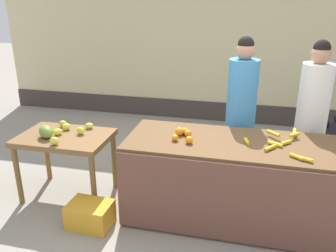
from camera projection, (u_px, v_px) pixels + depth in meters
ground_plane at (195, 211)px, 3.88m from camera, size 24.00×24.00×0.00m
market_wall_back at (226, 42)px, 6.25m from camera, size 8.67×0.23×3.00m
fruit_stall_counter at (236, 182)px, 3.62m from camera, size 2.28×0.88×0.88m
side_table_wooden at (65, 144)px, 3.98m from camera, size 1.02×0.69×0.77m
banana_bunch_pile at (282, 143)px, 3.39m from camera, size 0.61×0.71×0.07m
orange_pile at (183, 134)px, 3.57m from camera, size 0.22×0.30×0.09m
mango_papaya_pile at (55, 131)px, 3.90m from camera, size 0.53×0.61×0.14m
vendor_woman_blue_shirt at (240, 116)px, 4.08m from camera, size 0.34×0.34×1.84m
vendor_woman_white_shirt at (311, 121)px, 3.95m from camera, size 0.34×0.34×1.82m
produce_crate at (90, 215)px, 3.60m from camera, size 0.45×0.34×0.26m
produce_sack at (151, 154)px, 4.74m from camera, size 0.47×0.45×0.47m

